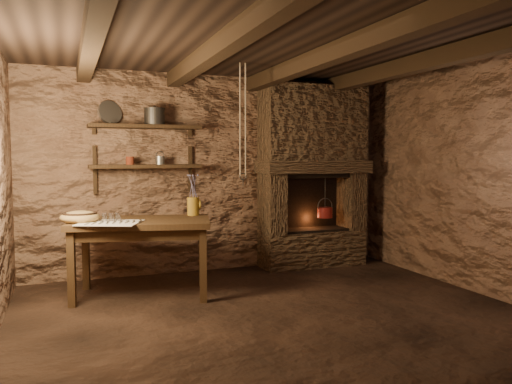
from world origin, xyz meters
name	(u,v)px	position (x,y,z in m)	size (l,w,h in m)	color
floor	(278,317)	(0.00, 0.00, 0.00)	(4.50, 4.50, 0.00)	black
back_wall	(214,174)	(0.00, 2.00, 1.20)	(4.50, 0.04, 2.40)	#533526
front_wall	(441,201)	(0.00, -2.00, 1.20)	(4.50, 0.04, 2.40)	#533526
right_wall	(480,177)	(2.25, 0.00, 1.20)	(0.04, 4.00, 2.40)	#533526
ceiling	(278,40)	(0.00, 0.00, 2.40)	(4.50, 4.00, 0.04)	black
beam_far_left	(92,35)	(-1.50, 0.00, 2.31)	(0.14, 3.95, 0.16)	black
beam_mid_left	(222,46)	(-0.50, 0.00, 2.31)	(0.14, 3.95, 0.16)	black
beam_mid_right	(330,55)	(0.50, 0.00, 2.31)	(0.14, 3.95, 0.16)	black
beam_far_right	(423,62)	(1.50, 0.00, 2.31)	(0.14, 3.95, 0.16)	black
shelf_lower	(146,166)	(-0.85, 1.84, 1.30)	(1.25, 0.30, 0.04)	black
shelf_upper	(145,127)	(-0.85, 1.84, 1.75)	(1.25, 0.30, 0.04)	black
hearth	(312,171)	(1.25, 1.77, 1.23)	(1.43, 0.51, 2.30)	#3D2C1E
work_table	(142,255)	(-1.01, 1.13, 0.42)	(1.51, 1.08, 0.78)	#322011
linen_cloth	(110,223)	(-1.32, 0.97, 0.78)	(0.55, 0.45, 0.01)	beige
pewter_cutlery_row	(110,222)	(-1.32, 0.95, 0.79)	(0.46, 0.18, 0.01)	#99998B
drinking_glasses	(111,217)	(-1.31, 1.07, 0.82)	(0.18, 0.05, 0.07)	white
stoneware_jug	(193,197)	(-0.43, 1.30, 0.97)	(0.16, 0.16, 0.45)	olive
wooden_bowl	(80,217)	(-1.59, 1.16, 0.82)	(0.38, 0.38, 0.13)	#9C7943
iron_stockpot	(154,117)	(-0.74, 1.84, 1.86)	(0.23, 0.23, 0.17)	#2B2926
tin_pan	(110,112)	(-1.23, 1.94, 1.91)	(0.28, 0.28, 0.04)	gray
small_kettle	(160,160)	(-0.69, 1.84, 1.37)	(0.14, 0.10, 0.15)	gray
rusty_tin	(130,161)	(-1.03, 1.84, 1.37)	(0.09, 0.09, 0.09)	#571D11
red_pot	(325,212)	(1.41, 1.72, 0.70)	(0.22, 0.20, 0.54)	maroon
hanging_ropes	(243,120)	(0.05, 1.05, 1.80)	(0.08, 0.08, 1.20)	#C4AD8A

